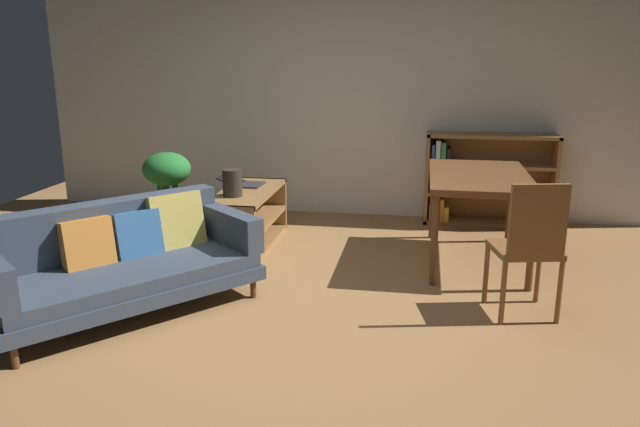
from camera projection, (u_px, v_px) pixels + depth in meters
The scene contains 10 objects.
ground_plane at pixel (292, 306), 4.38m from camera, with size 8.16×8.16×0.00m, color #9E7042.
back_wall_panel at pixel (344, 92), 6.60m from camera, with size 6.80×0.10×2.70m, color silver.
fabric_couch at pixel (121, 259), 4.28m from camera, with size 1.80×1.91×0.75m.
media_console at pixel (248, 218), 5.73m from camera, with size 0.48×1.20×0.52m.
open_laptop at pixel (244, 183), 5.89m from camera, with size 0.43×0.30×0.09m.
desk_speaker at pixel (232, 183), 5.41m from camera, with size 0.17×0.17×0.24m.
potted_floor_plant at pixel (168, 182), 5.99m from camera, with size 0.47×0.47×0.82m.
dining_table at pixel (479, 183), 5.15m from camera, with size 0.82×1.37×0.77m.
dining_chair_near at pixel (530, 243), 4.06m from camera, with size 0.49×0.48×0.96m.
bookshelf at pixel (481, 179), 6.41m from camera, with size 1.32×0.32×0.96m.
Camera 1 is at (0.88, -3.96, 1.77)m, focal length 34.16 mm.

